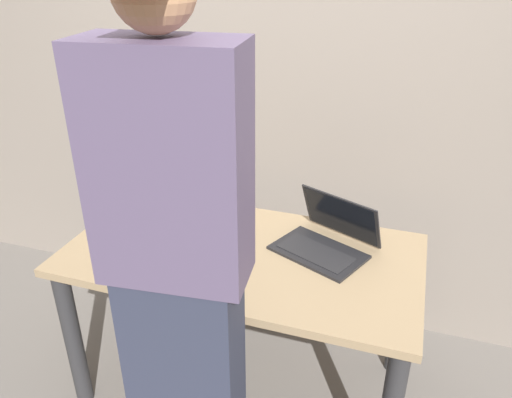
{
  "coord_description": "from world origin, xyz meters",
  "views": [
    {
      "loc": [
        0.59,
        -1.61,
        1.84
      ],
      "look_at": [
        0.06,
        0.0,
        0.99
      ],
      "focal_mm": 34.66,
      "sensor_mm": 36.0,
      "label": 1
    }
  ],
  "objects_px": {
    "laptop": "(327,238)",
    "person_figure": "(179,280)",
    "beer_bottle_amber": "(157,216)",
    "beer_bottle_dark": "(186,211)",
    "beer_bottle_brown": "(204,220)",
    "beer_bottle_green": "(218,209)"
  },
  "relations": [
    {
      "from": "beer_bottle_green",
      "to": "laptop",
      "type": "bearing_deg",
      "value": 3.76
    },
    {
      "from": "laptop",
      "to": "beer_bottle_brown",
      "type": "relative_size",
      "value": 1.58
    },
    {
      "from": "beer_bottle_amber",
      "to": "beer_bottle_dark",
      "type": "bearing_deg",
      "value": 24.53
    },
    {
      "from": "beer_bottle_green",
      "to": "person_figure",
      "type": "height_order",
      "value": "person_figure"
    },
    {
      "from": "beer_bottle_dark",
      "to": "beer_bottle_brown",
      "type": "xyz_separation_m",
      "value": [
        0.09,
        -0.02,
        -0.01
      ]
    },
    {
      "from": "laptop",
      "to": "beer_bottle_green",
      "type": "bearing_deg",
      "value": -176.24
    },
    {
      "from": "beer_bottle_dark",
      "to": "beer_bottle_amber",
      "type": "distance_m",
      "value": 0.13
    },
    {
      "from": "beer_bottle_green",
      "to": "person_figure",
      "type": "distance_m",
      "value": 0.67
    },
    {
      "from": "laptop",
      "to": "person_figure",
      "type": "height_order",
      "value": "person_figure"
    },
    {
      "from": "beer_bottle_amber",
      "to": "person_figure",
      "type": "xyz_separation_m",
      "value": [
        0.38,
        -0.54,
        0.13
      ]
    },
    {
      "from": "beer_bottle_amber",
      "to": "person_figure",
      "type": "bearing_deg",
      "value": -54.87
    },
    {
      "from": "beer_bottle_dark",
      "to": "person_figure",
      "type": "xyz_separation_m",
      "value": [
        0.26,
        -0.59,
        0.11
      ]
    },
    {
      "from": "beer_bottle_dark",
      "to": "beer_bottle_brown",
      "type": "relative_size",
      "value": 1.06
    },
    {
      "from": "beer_bottle_green",
      "to": "person_figure",
      "type": "relative_size",
      "value": 0.16
    },
    {
      "from": "beer_bottle_amber",
      "to": "beer_bottle_green",
      "type": "height_order",
      "value": "beer_bottle_green"
    },
    {
      "from": "beer_bottle_dark",
      "to": "person_figure",
      "type": "relative_size",
      "value": 0.16
    },
    {
      "from": "laptop",
      "to": "person_figure",
      "type": "xyz_separation_m",
      "value": [
        -0.32,
        -0.68,
        0.18
      ]
    },
    {
      "from": "laptop",
      "to": "beer_bottle_brown",
      "type": "xyz_separation_m",
      "value": [
        -0.5,
        -0.11,
        0.06
      ]
    },
    {
      "from": "beer_bottle_brown",
      "to": "beer_bottle_green",
      "type": "xyz_separation_m",
      "value": [
        0.03,
        0.08,
        0.01
      ]
    },
    {
      "from": "beer_bottle_brown",
      "to": "person_figure",
      "type": "distance_m",
      "value": 0.61
    },
    {
      "from": "beer_bottle_amber",
      "to": "beer_bottle_green",
      "type": "relative_size",
      "value": 0.9
    },
    {
      "from": "beer_bottle_dark",
      "to": "beer_bottle_amber",
      "type": "height_order",
      "value": "beer_bottle_dark"
    }
  ]
}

